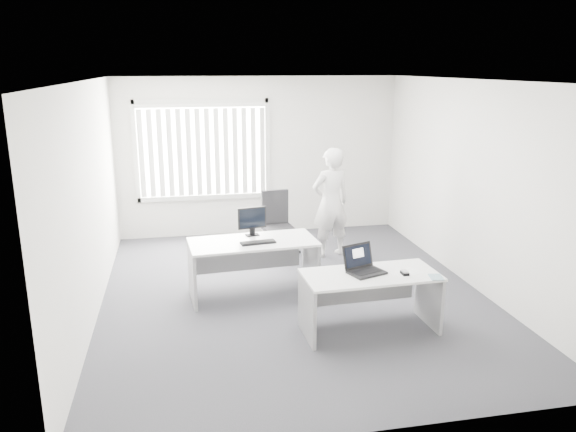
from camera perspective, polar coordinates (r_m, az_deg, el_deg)
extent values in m
plane|color=#49484F|center=(7.62, 0.57, -7.94)|extent=(6.00, 6.00, 0.00)
cube|color=silver|center=(10.09, -2.92, 6.05)|extent=(5.00, 0.02, 2.80)
cube|color=silver|center=(4.41, 8.67, -6.04)|extent=(5.00, 0.02, 2.80)
cube|color=silver|center=(7.12, -19.51, 1.39)|extent=(0.02, 6.00, 2.80)
cube|color=silver|center=(8.07, 18.28, 3.03)|extent=(0.02, 6.00, 2.80)
cube|color=silver|center=(7.01, 0.63, 13.62)|extent=(5.00, 6.00, 0.02)
cube|color=beige|center=(9.93, -8.65, 6.63)|extent=(2.32, 0.06, 1.76)
cube|color=silver|center=(6.45, 8.40, -5.94)|extent=(1.55, 0.77, 0.03)
cube|color=gray|center=(6.36, 1.93, -9.49)|extent=(0.06, 0.66, 0.67)
cube|color=gray|center=(6.87, 14.14, -8.02)|extent=(0.06, 0.66, 0.67)
cube|color=silver|center=(7.37, -3.59, -2.65)|extent=(1.70, 0.89, 0.03)
cube|color=gray|center=(7.38, -9.71, -5.91)|extent=(0.09, 0.71, 0.72)
cube|color=gray|center=(7.69, 2.36, -4.84)|extent=(0.09, 0.71, 0.72)
cylinder|color=black|center=(9.06, -0.94, -3.86)|extent=(0.66, 0.66, 0.08)
cylinder|color=black|center=(9.00, -0.95, -2.72)|extent=(0.07, 0.07, 0.46)
cube|color=black|center=(8.93, -0.96, -1.32)|extent=(0.50, 0.50, 0.07)
cube|color=black|center=(9.04, -1.34, 0.97)|extent=(0.44, 0.11, 0.55)
imported|color=silver|center=(8.89, 4.36, 1.36)|extent=(0.72, 0.55, 1.75)
cube|color=white|center=(6.54, 11.95, -5.65)|extent=(0.39, 0.35, 0.00)
cube|color=silver|center=(6.48, 14.83, -6.02)|extent=(0.17, 0.22, 0.01)
cube|color=black|center=(7.26, -3.06, -2.71)|extent=(0.47, 0.20, 0.02)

